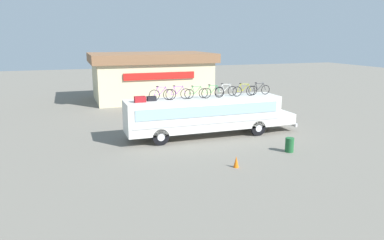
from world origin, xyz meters
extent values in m
plane|color=slate|center=(0.00, 0.00, 0.00)|extent=(120.00, 120.00, 0.00)
cube|color=silver|center=(0.00, 0.00, 1.67)|extent=(10.96, 2.38, 2.16)
cube|color=silver|center=(6.17, 0.00, 0.97)|extent=(1.37, 2.19, 0.76)
cube|color=#99B7C6|center=(0.00, -1.20, 2.07)|extent=(10.09, 0.04, 0.73)
cube|color=#99B7C6|center=(0.00, 1.20, 2.07)|extent=(10.09, 0.04, 0.73)
cube|color=silver|center=(0.00, -1.21, 1.24)|extent=(10.53, 0.03, 0.12)
cube|color=silver|center=(0.00, 1.21, 1.24)|extent=(10.53, 0.03, 0.12)
cube|color=silver|center=(6.92, 0.00, 0.51)|extent=(0.16, 2.26, 0.24)
cylinder|color=black|center=(3.73, -1.05, 0.55)|extent=(1.09, 0.28, 1.09)
cylinder|color=silver|center=(3.73, -1.05, 0.55)|extent=(0.49, 0.30, 0.49)
cylinder|color=black|center=(3.73, 1.05, 0.55)|extent=(1.09, 0.28, 1.09)
cylinder|color=silver|center=(3.73, 1.05, 0.55)|extent=(0.49, 0.30, 0.49)
cylinder|color=black|center=(-3.40, -1.05, 0.55)|extent=(1.09, 0.28, 1.09)
cylinder|color=silver|center=(-3.40, -1.05, 0.55)|extent=(0.49, 0.30, 0.49)
cylinder|color=black|center=(-3.40, 1.05, 0.55)|extent=(1.09, 0.28, 1.09)
cylinder|color=silver|center=(-3.40, 1.05, 0.55)|extent=(0.49, 0.30, 0.49)
cube|color=maroon|center=(-4.50, -0.16, 2.95)|extent=(0.73, 0.40, 0.39)
cube|color=black|center=(-3.67, 0.16, 2.90)|extent=(0.59, 0.48, 0.29)
torus|color=black|center=(-3.49, 0.09, 3.12)|extent=(0.73, 0.04, 0.73)
torus|color=black|center=(-2.52, 0.09, 3.12)|extent=(0.73, 0.04, 0.73)
cylinder|color=purple|center=(-3.20, 0.09, 3.40)|extent=(0.19, 0.04, 0.53)
cylinder|color=purple|center=(-2.91, 0.09, 3.38)|extent=(0.45, 0.04, 0.50)
cylinder|color=purple|center=(-2.99, 0.09, 3.64)|extent=(0.58, 0.04, 0.07)
cylinder|color=purple|center=(-3.31, 0.09, 3.13)|extent=(0.37, 0.03, 0.05)
cylinder|color=purple|center=(-3.38, 0.09, 3.39)|extent=(0.24, 0.03, 0.55)
cylinder|color=purple|center=(-2.61, 0.09, 3.37)|extent=(0.20, 0.03, 0.51)
cylinder|color=silver|center=(-2.70, 0.09, 3.67)|extent=(0.03, 0.44, 0.03)
ellipsoid|color=black|center=(-3.28, 0.09, 3.70)|extent=(0.20, 0.08, 0.06)
torus|color=black|center=(-2.38, 0.02, 3.12)|extent=(0.73, 0.04, 0.73)
torus|color=black|center=(-1.34, 0.02, 3.12)|extent=(0.73, 0.04, 0.73)
cylinder|color=purple|center=(-2.07, 0.02, 3.39)|extent=(0.20, 0.04, 0.52)
cylinder|color=purple|center=(-1.75, 0.02, 3.38)|extent=(0.48, 0.04, 0.50)
cylinder|color=purple|center=(-1.84, 0.02, 3.63)|extent=(0.62, 0.04, 0.07)
cylinder|color=purple|center=(-2.18, 0.02, 3.13)|extent=(0.40, 0.03, 0.05)
cylinder|color=purple|center=(-2.26, 0.02, 3.38)|extent=(0.25, 0.03, 0.54)
cylinder|color=purple|center=(-1.43, 0.02, 3.37)|extent=(0.22, 0.03, 0.51)
cylinder|color=silver|center=(-1.53, 0.02, 3.67)|extent=(0.03, 0.44, 0.03)
ellipsoid|color=black|center=(-2.15, 0.02, 3.69)|extent=(0.20, 0.08, 0.06)
torus|color=black|center=(-1.07, 0.04, 3.09)|extent=(0.68, 0.04, 0.68)
torus|color=black|center=(-0.04, 0.04, 3.09)|extent=(0.68, 0.04, 0.68)
cylinder|color=green|center=(-0.76, 0.04, 3.34)|extent=(0.20, 0.04, 0.48)
cylinder|color=green|center=(-0.45, 0.04, 3.33)|extent=(0.48, 0.04, 0.46)
cylinder|color=green|center=(-0.53, 0.04, 3.56)|extent=(0.63, 0.04, 0.07)
cylinder|color=green|center=(-0.88, 0.04, 3.10)|extent=(0.40, 0.03, 0.05)
cylinder|color=green|center=(-0.96, 0.04, 3.33)|extent=(0.25, 0.03, 0.50)
cylinder|color=green|center=(-0.13, 0.04, 3.32)|extent=(0.22, 0.03, 0.47)
cylinder|color=silver|center=(-0.22, 0.04, 3.60)|extent=(0.03, 0.44, 0.03)
ellipsoid|color=black|center=(-0.85, 0.04, 3.62)|extent=(0.20, 0.08, 0.06)
torus|color=black|center=(0.10, -0.16, 3.11)|extent=(0.72, 0.04, 0.72)
torus|color=black|center=(1.08, -0.16, 3.11)|extent=(0.72, 0.04, 0.72)
cylinder|color=green|center=(0.39, -0.16, 3.39)|extent=(0.19, 0.04, 0.52)
cylinder|color=green|center=(0.69, -0.16, 3.37)|extent=(0.46, 0.04, 0.50)
cylinder|color=green|center=(0.61, -0.16, 3.62)|extent=(0.59, 0.04, 0.07)
cylinder|color=green|center=(0.29, -0.16, 3.12)|extent=(0.37, 0.03, 0.05)
cylinder|color=green|center=(0.21, -0.16, 3.38)|extent=(0.24, 0.03, 0.54)
cylinder|color=green|center=(0.99, -0.16, 3.36)|extent=(0.21, 0.03, 0.50)
cylinder|color=silver|center=(0.90, -0.16, 3.65)|extent=(0.03, 0.44, 0.03)
ellipsoid|color=black|center=(0.32, -0.16, 3.68)|extent=(0.20, 0.08, 0.06)
torus|color=black|center=(1.27, 0.32, 3.10)|extent=(0.70, 0.04, 0.70)
torus|color=black|center=(2.30, 0.32, 3.10)|extent=(0.70, 0.04, 0.70)
cylinder|color=white|center=(1.58, 0.32, 3.36)|extent=(0.20, 0.04, 0.50)
cylinder|color=white|center=(1.89, 0.32, 3.35)|extent=(0.48, 0.04, 0.48)
cylinder|color=white|center=(1.81, 0.32, 3.59)|extent=(0.62, 0.04, 0.07)
cylinder|color=white|center=(1.47, 0.32, 3.11)|extent=(0.39, 0.03, 0.05)
cylinder|color=white|center=(1.39, 0.32, 3.35)|extent=(0.25, 0.03, 0.52)
cylinder|color=white|center=(2.21, 0.32, 3.34)|extent=(0.21, 0.03, 0.49)
cylinder|color=silver|center=(2.11, 0.32, 3.63)|extent=(0.03, 0.44, 0.03)
ellipsoid|color=black|center=(1.50, 0.32, 3.65)|extent=(0.20, 0.08, 0.06)
torus|color=black|center=(2.46, -0.13, 3.11)|extent=(0.72, 0.04, 0.72)
torus|color=black|center=(3.55, -0.13, 3.11)|extent=(0.72, 0.04, 0.72)
cylinder|color=#B2B20C|center=(2.79, -0.13, 3.38)|extent=(0.21, 0.04, 0.51)
cylinder|color=#B2B20C|center=(3.11, -0.13, 3.36)|extent=(0.50, 0.04, 0.49)
cylinder|color=#B2B20C|center=(3.03, -0.13, 3.61)|extent=(0.65, 0.04, 0.07)
cylinder|color=#B2B20C|center=(2.67, -0.13, 3.12)|extent=(0.41, 0.03, 0.05)
cylinder|color=#B2B20C|center=(2.58, -0.13, 3.37)|extent=(0.26, 0.03, 0.53)
cylinder|color=#B2B20C|center=(3.45, -0.13, 3.35)|extent=(0.22, 0.03, 0.50)
cylinder|color=silver|center=(3.35, -0.13, 3.65)|extent=(0.03, 0.44, 0.03)
ellipsoid|color=black|center=(2.70, -0.13, 3.67)|extent=(0.20, 0.08, 0.06)
torus|color=black|center=(3.80, 0.04, 3.10)|extent=(0.69, 0.04, 0.69)
torus|color=black|center=(4.84, 0.04, 3.10)|extent=(0.69, 0.04, 0.69)
cylinder|color=black|center=(4.11, 0.04, 3.36)|extent=(0.20, 0.04, 0.49)
cylinder|color=black|center=(4.43, 0.04, 3.34)|extent=(0.48, 0.04, 0.48)
cylinder|color=black|center=(4.34, 0.04, 3.58)|extent=(0.63, 0.04, 0.07)
cylinder|color=black|center=(4.00, 0.04, 3.11)|extent=(0.40, 0.03, 0.05)
cylinder|color=black|center=(3.92, 0.04, 3.35)|extent=(0.26, 0.03, 0.51)
cylinder|color=black|center=(4.75, 0.04, 3.33)|extent=(0.22, 0.03, 0.48)
cylinder|color=silver|center=(4.66, 0.04, 3.62)|extent=(0.03, 0.44, 0.03)
ellipsoid|color=black|center=(4.03, 0.04, 3.64)|extent=(0.20, 0.08, 0.06)
cube|color=beige|center=(0.06, 16.81, 2.09)|extent=(12.30, 7.84, 4.17)
cube|color=brown|center=(0.06, 16.81, 4.66)|extent=(13.29, 8.47, 0.97)
cube|color=red|center=(0.06, 12.79, 3.01)|extent=(7.38, 0.16, 0.70)
cylinder|color=#1E592D|center=(3.70, -5.01, 0.44)|extent=(0.52, 0.52, 0.89)
cone|color=orange|center=(-0.57, -6.39, 0.32)|extent=(0.29, 0.29, 0.63)
camera|label=1|loc=(-8.81, -22.95, 6.88)|focal=33.62mm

